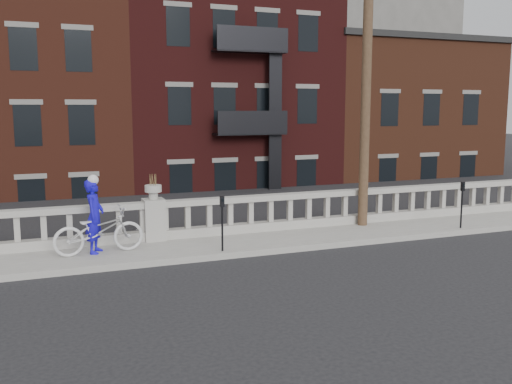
% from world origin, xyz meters
% --- Properties ---
extents(ground, '(120.00, 120.00, 0.00)m').
position_xyz_m(ground, '(0.00, 0.00, 0.00)').
color(ground, black).
rests_on(ground, ground).
extents(sidewalk, '(32.00, 2.20, 0.15)m').
position_xyz_m(sidewalk, '(0.00, 3.00, 0.07)').
color(sidewalk, gray).
rests_on(sidewalk, ground).
extents(balustrade, '(28.00, 0.34, 1.03)m').
position_xyz_m(balustrade, '(0.00, 3.95, 0.64)').
color(balustrade, gray).
rests_on(balustrade, sidewalk).
extents(planter_pedestal, '(0.55, 0.55, 1.76)m').
position_xyz_m(planter_pedestal, '(0.00, 3.95, 0.83)').
color(planter_pedestal, gray).
rests_on(planter_pedestal, sidewalk).
extents(lower_level, '(80.00, 44.00, 20.80)m').
position_xyz_m(lower_level, '(0.56, 23.04, 2.63)').
color(lower_level, '#605E59').
rests_on(lower_level, ground).
extents(utility_pole, '(1.60, 0.28, 10.00)m').
position_xyz_m(utility_pole, '(6.20, 3.60, 5.24)').
color(utility_pole, '#422D1E').
rests_on(utility_pole, sidewalk).
extents(parking_meter_c, '(0.10, 0.09, 1.36)m').
position_xyz_m(parking_meter_c, '(1.31, 2.15, 1.00)').
color(parking_meter_c, black).
rests_on(parking_meter_c, sidewalk).
extents(parking_meter_d, '(0.10, 0.09, 1.36)m').
position_xyz_m(parking_meter_d, '(8.62, 2.15, 1.00)').
color(parking_meter_d, black).
rests_on(parking_meter_d, sidewalk).
extents(bicycle, '(2.19, 0.93, 1.12)m').
position_xyz_m(bicycle, '(-1.52, 3.02, 0.71)').
color(bicycle, silver).
rests_on(bicycle, sidewalk).
extents(cyclist, '(0.63, 0.76, 1.79)m').
position_xyz_m(cyclist, '(-1.59, 3.13, 1.05)').
color(cyclist, '#160CC2').
rests_on(cyclist, sidewalk).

